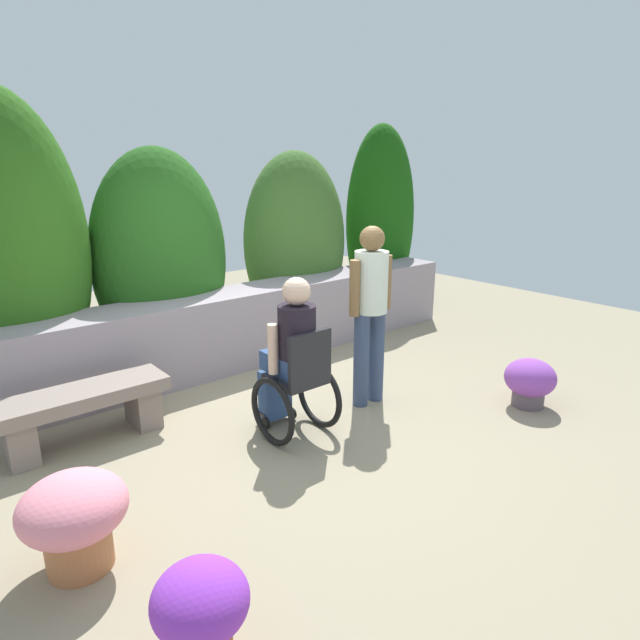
# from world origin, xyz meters

# --- Properties ---
(ground_plane) EXTENTS (12.39, 12.39, 0.00)m
(ground_plane) POSITION_xyz_m (0.00, 0.00, 0.00)
(ground_plane) COLOR gray
(stone_retaining_wall) EXTENTS (6.98, 0.60, 0.83)m
(stone_retaining_wall) POSITION_xyz_m (0.00, 1.58, 0.41)
(stone_retaining_wall) COLOR gray
(stone_retaining_wall) RESTS_ON ground
(hedge_backdrop) EXTENTS (7.09, 1.09, 2.85)m
(hedge_backdrop) POSITION_xyz_m (0.15, 2.17, 1.29)
(hedge_backdrop) COLOR #1C5C20
(hedge_backdrop) RESTS_ON ground
(stone_bench) EXTENTS (1.31, 0.41, 0.45)m
(stone_bench) POSITION_xyz_m (-1.45, 0.83, 0.30)
(stone_bench) COLOR gray
(stone_bench) RESTS_ON ground
(person_in_wheelchair) EXTENTS (0.53, 0.66, 1.33)m
(person_in_wheelchair) POSITION_xyz_m (-0.08, -0.13, 0.62)
(person_in_wheelchair) COLOR black
(person_in_wheelchair) RESTS_ON ground
(person_standing_companion) EXTENTS (0.49, 0.30, 1.65)m
(person_standing_companion) POSITION_xyz_m (0.81, -0.09, 0.95)
(person_standing_companion) COLOR #374667
(person_standing_companion) RESTS_ON ground
(flower_pot_purple_near) EXTENTS (0.57, 0.57, 0.56)m
(flower_pot_purple_near) POSITION_xyz_m (-1.93, -0.59, 0.33)
(flower_pot_purple_near) COLOR #AB6740
(flower_pot_purple_near) RESTS_ON ground
(flower_pot_terracotta_by_wall) EXTENTS (0.46, 0.46, 0.45)m
(flower_pot_terracotta_by_wall) POSITION_xyz_m (1.89, -1.10, 0.24)
(flower_pot_terracotta_by_wall) COLOR #5A4C57
(flower_pot_terracotta_by_wall) RESTS_ON ground
(flower_pot_red_accent) EXTENTS (0.42, 0.42, 0.55)m
(flower_pot_red_accent) POSITION_xyz_m (-1.72, -1.62, 0.33)
(flower_pot_red_accent) COLOR #98411F
(flower_pot_red_accent) RESTS_ON ground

